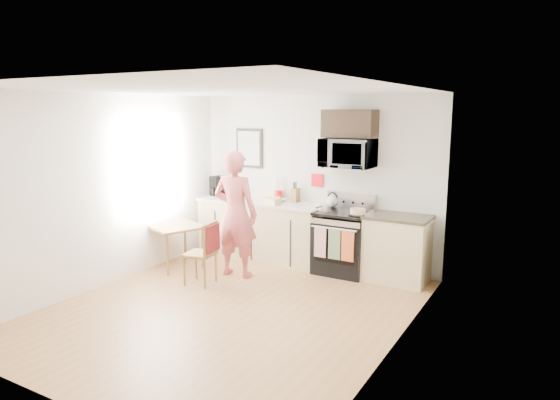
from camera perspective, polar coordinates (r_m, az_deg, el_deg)
The scene contains 28 objects.
floor at distance 6.19m, azimuth -5.72°, elevation -12.30°, with size 4.60×4.60×0.00m, color olive.
back_wall at distance 7.78m, azimuth 4.00°, elevation 2.30°, with size 4.00×0.04×2.60m, color silver.
front_wall at distance 4.23m, azimuth -24.56°, elevation -5.34°, with size 4.00×0.04×2.60m, color silver.
left_wall at distance 7.17m, azimuth -19.04°, elevation 1.08°, with size 0.04×4.60×2.60m, color silver.
right_wall at distance 4.95m, azimuth 13.22°, elevation -2.51°, with size 0.04×4.60×2.60m, color silver.
ceiling at distance 5.73m, azimuth -6.19°, elevation 12.48°, with size 4.00×4.60×0.04m, color white.
window at distance 7.65m, azimuth -14.46°, elevation 3.75°, with size 0.06×1.40×1.50m.
cabinet_left at distance 8.06m, azimuth -2.14°, elevation -3.56°, with size 2.10×0.60×0.90m, color #D3C287.
countertop_left at distance 7.96m, azimuth -2.16°, elevation -0.27°, with size 2.14×0.64×0.04m, color beige.
cabinet_right at distance 7.17m, azimuth 13.22°, elevation -5.58°, with size 0.84×0.60×0.90m, color #D3C287.
countertop_right at distance 7.06m, azimuth 13.38°, elevation -1.90°, with size 0.88×0.64×0.04m, color black.
range at distance 7.41m, azimuth 7.22°, elevation -4.98°, with size 0.76×0.70×1.16m.
microwave at distance 7.27m, azimuth 7.77°, elevation 5.33°, with size 0.76×0.51×0.42m, color silver.
upper_cabinet at distance 7.29m, azimuth 7.98°, elevation 8.64°, with size 0.76×0.35×0.40m, color black.
wall_art at distance 8.30m, azimuth -3.54°, elevation 5.92°, with size 0.50×0.04×0.65m.
wall_trivet at distance 7.75m, azimuth 4.29°, elevation 2.26°, with size 0.20×0.02×0.20m, color red.
person at distance 7.14m, azimuth -5.11°, elevation -1.61°, with size 0.66×0.44×1.82m, color #B73238.
dining_table at distance 7.70m, azimuth -11.79°, elevation -3.43°, with size 0.79×0.79×0.66m.
chair at distance 6.87m, azimuth -8.28°, elevation -5.11°, with size 0.46×0.42×0.88m.
knife_block at distance 7.88m, azimuth 1.75°, elevation 0.58°, with size 0.10×0.14×0.22m, color brown.
utensil_crock at distance 8.03m, azimuth -0.22°, elevation 1.07°, with size 0.13×0.13×0.38m.
fruit_bowl at distance 7.92m, azimuth -0.03°, elevation 0.08°, with size 0.24×0.24×0.09m.
milk_carton at distance 8.33m, azimuth -5.52°, elevation 1.12°, with size 0.09×0.09×0.24m, color tan.
coffee_maker at distance 8.55m, azimuth -7.18°, elevation 1.56°, with size 0.23×0.29×0.33m.
bread_bag at distance 7.68m, azimuth -0.91°, elevation -0.14°, with size 0.27×0.12×0.10m, color tan.
cake at distance 7.06m, azimuth 8.88°, elevation -1.37°, with size 0.26×0.26×0.09m.
kettle at distance 7.59m, azimuth 6.01°, elevation -0.06°, with size 0.18×0.18×0.23m.
pot at distance 7.26m, azimuth 5.11°, elevation -0.93°, with size 0.18×0.30×0.09m.
Camera 1 is at (3.36, -4.64, 2.36)m, focal length 32.00 mm.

